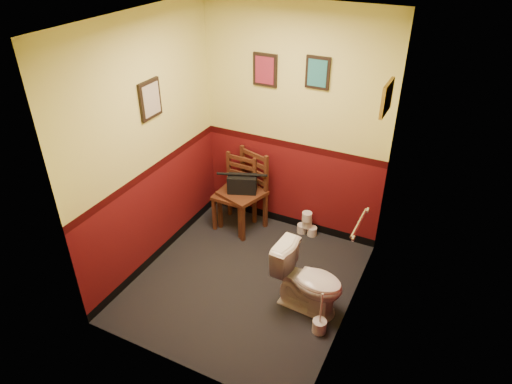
# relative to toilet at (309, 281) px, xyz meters

# --- Properties ---
(floor) EXTENTS (2.20, 2.40, 0.00)m
(floor) POSITION_rel_toilet_xyz_m (-0.72, 0.05, -0.34)
(floor) COLOR black
(floor) RESTS_ON ground
(ceiling) EXTENTS (2.20, 2.40, 0.00)m
(ceiling) POSITION_rel_toilet_xyz_m (-0.72, 0.05, 2.36)
(ceiling) COLOR silver
(ceiling) RESTS_ON ground
(wall_back) EXTENTS (2.20, 0.00, 2.70)m
(wall_back) POSITION_rel_toilet_xyz_m (-0.72, 1.25, 1.01)
(wall_back) COLOR #580F11
(wall_back) RESTS_ON ground
(wall_front) EXTENTS (2.20, 0.00, 2.70)m
(wall_front) POSITION_rel_toilet_xyz_m (-0.72, -1.15, 1.01)
(wall_front) COLOR #580F11
(wall_front) RESTS_ON ground
(wall_left) EXTENTS (0.00, 2.40, 2.70)m
(wall_left) POSITION_rel_toilet_xyz_m (-1.82, 0.05, 1.01)
(wall_left) COLOR #580F11
(wall_left) RESTS_ON ground
(wall_right) EXTENTS (0.00, 2.40, 2.70)m
(wall_right) POSITION_rel_toilet_xyz_m (0.38, 0.05, 1.01)
(wall_right) COLOR #580F11
(wall_right) RESTS_ON ground
(grab_bar) EXTENTS (0.05, 0.56, 0.06)m
(grab_bar) POSITION_rel_toilet_xyz_m (0.35, 0.30, 0.61)
(grab_bar) COLOR silver
(grab_bar) RESTS_ON wall_right
(framed_print_back_a) EXTENTS (0.28, 0.04, 0.36)m
(framed_print_back_a) POSITION_rel_toilet_xyz_m (-1.07, 1.23, 1.61)
(framed_print_back_a) COLOR black
(framed_print_back_a) RESTS_ON wall_back
(framed_print_back_b) EXTENTS (0.26, 0.04, 0.34)m
(framed_print_back_b) POSITION_rel_toilet_xyz_m (-0.47, 1.23, 1.66)
(framed_print_back_b) COLOR black
(framed_print_back_b) RESTS_ON wall_back
(framed_print_left) EXTENTS (0.04, 0.30, 0.38)m
(framed_print_left) POSITION_rel_toilet_xyz_m (-1.80, 0.15, 1.51)
(framed_print_left) COLOR black
(framed_print_left) RESTS_ON wall_left
(framed_print_right) EXTENTS (0.04, 0.34, 0.28)m
(framed_print_right) POSITION_rel_toilet_xyz_m (0.36, 0.65, 1.71)
(framed_print_right) COLOR olive
(framed_print_right) RESTS_ON wall_right
(toilet) EXTENTS (0.73, 0.44, 0.69)m
(toilet) POSITION_rel_toilet_xyz_m (0.00, 0.00, 0.00)
(toilet) COLOR white
(toilet) RESTS_ON floor
(toilet_brush) EXTENTS (0.14, 0.14, 0.48)m
(toilet_brush) POSITION_rel_toilet_xyz_m (0.22, -0.25, -0.27)
(toilet_brush) COLOR silver
(toilet_brush) RESTS_ON floor
(chair_left) EXTENTS (0.44, 0.44, 0.92)m
(chair_left) POSITION_rel_toilet_xyz_m (-1.32, 0.95, 0.12)
(chair_left) COLOR #502818
(chair_left) RESTS_ON floor
(chair_right) EXTENTS (0.58, 0.58, 1.00)m
(chair_right) POSITION_rel_toilet_xyz_m (-1.21, 0.98, 0.16)
(chair_right) COLOR #502818
(chair_right) RESTS_ON floor
(handbag) EXTENTS (0.38, 0.29, 0.25)m
(handbag) POSITION_rel_toilet_xyz_m (-1.22, 0.93, 0.29)
(handbag) COLOR black
(handbag) RESTS_ON chair_right
(tp_stack) EXTENTS (0.25, 0.15, 0.33)m
(tp_stack) POSITION_rel_toilet_xyz_m (-0.44, 1.14, -0.21)
(tp_stack) COLOR silver
(tp_stack) RESTS_ON floor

